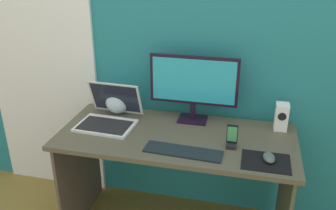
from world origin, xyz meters
name	(u,v)px	position (x,y,z in m)	size (l,w,h in m)	color
wall_back	(190,34)	(0.00, 0.37, 1.25)	(6.00, 0.04, 2.50)	#22777D
door_left	(41,61)	(-1.06, 0.34, 1.01)	(0.82, 0.02, 2.02)	white
desk	(176,157)	(0.00, 0.00, 0.58)	(1.40, 0.62, 0.73)	#4F4938
monitor	(194,85)	(0.06, 0.22, 0.98)	(0.55, 0.14, 0.43)	black
speaker_right	(281,117)	(0.60, 0.22, 0.82)	(0.08, 0.09, 0.17)	white
laptop	(109,116)	(-0.44, 0.05, 0.78)	(0.36, 0.35, 0.24)	silver
fishbowl	(118,101)	(-0.44, 0.22, 0.81)	(0.17, 0.17, 0.17)	silver
keyboard_external	(183,151)	(0.08, -0.18, 0.74)	(0.43, 0.12, 0.01)	black
mousepad	(266,162)	(0.51, -0.18, 0.73)	(0.25, 0.20, 0.00)	black
mouse	(269,157)	(0.53, -0.16, 0.75)	(0.06, 0.10, 0.04)	#45574F
phone_in_dock	(232,139)	(0.33, -0.06, 0.78)	(0.06, 0.05, 0.14)	black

